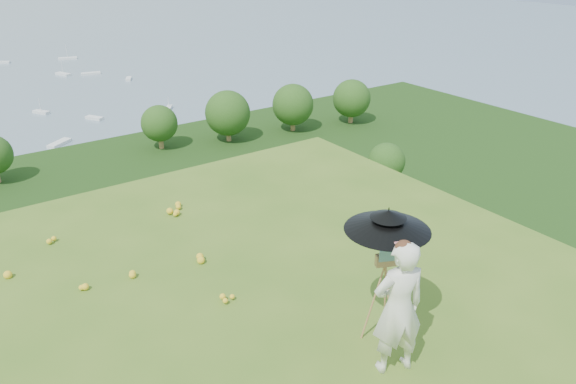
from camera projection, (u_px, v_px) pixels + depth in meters
painter at (398, 308)px, 6.85m from camera, size 0.78×0.63×1.86m
field_easel at (383, 293)px, 7.49m from camera, size 0.73×0.73×1.44m
sun_umbrella at (387, 236)px, 7.16m from camera, size 1.29×1.29×0.80m
painter_cap at (404, 246)px, 6.49m from camera, size 0.28×0.31×0.10m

